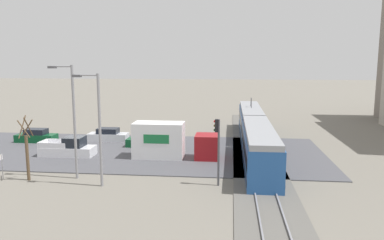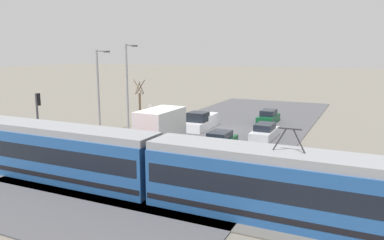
{
  "view_description": "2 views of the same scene",
  "coord_description": "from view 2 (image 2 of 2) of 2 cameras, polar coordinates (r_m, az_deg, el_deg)",
  "views": [
    {
      "loc": [
        36.66,
        16.08,
        9.15
      ],
      "look_at": [
        -2.45,
        11.96,
        3.0
      ],
      "focal_mm": 35.0,
      "sensor_mm": 36.0,
      "label": 1
    },
    {
      "loc": [
        -13.24,
        35.9,
        8.23
      ],
      "look_at": [
        -0.48,
        8.85,
        2.68
      ],
      "focal_mm": 35.0,
      "sensor_mm": 36.0,
      "label": 2
    }
  ],
  "objects": [
    {
      "name": "sedan_car_0",
      "position": [
        43.79,
        11.56,
        0.39
      ],
      "size": [
        1.77,
        4.48,
        1.49
      ],
      "color": "#0C4723",
      "rests_on": "ground"
    },
    {
      "name": "sedan_car_2",
      "position": [
        35.86,
        11.0,
        -1.85
      ],
      "size": [
        1.82,
        4.56,
        1.44
      ],
      "color": "silver",
      "rests_on": "ground"
    },
    {
      "name": "ground_plane",
      "position": [
        39.14,
        4.9,
        -1.66
      ],
      "size": [
        320.0,
        320.0,
        0.0
      ],
      "primitive_type": "plane",
      "color": "slate"
    },
    {
      "name": "box_truck",
      "position": [
        30.57,
        -5.87,
        -2.01
      ],
      "size": [
        2.48,
        8.15,
        3.36
      ],
      "color": "maroon",
      "rests_on": "ground"
    },
    {
      "name": "no_parking_sign",
      "position": [
        44.76,
        -6.43,
        1.45
      ],
      "size": [
        0.32,
        0.08,
        2.0
      ],
      "color": "gray",
      "rests_on": "ground"
    },
    {
      "name": "light_rail_tram",
      "position": [
        21.28,
        -5.62,
        -7.23
      ],
      "size": [
        28.96,
        2.63,
        4.6
      ],
      "color": "#235193",
      "rests_on": "ground"
    },
    {
      "name": "traffic_light_pole",
      "position": [
        31.38,
        -22.38,
        0.6
      ],
      "size": [
        0.28,
        0.47,
        5.01
      ],
      "color": "#47474C",
      "rests_on": "ground"
    },
    {
      "name": "street_lamp_mid_block",
      "position": [
        39.26,
        -9.72,
        5.78
      ],
      "size": [
        0.36,
        1.95,
        8.91
      ],
      "color": "gray",
      "rests_on": "ground"
    },
    {
      "name": "street_lamp_near_crossing",
      "position": [
        38.19,
        -13.93,
        5.03
      ],
      "size": [
        0.36,
        1.95,
        8.32
      ],
      "color": "gray",
      "rests_on": "ground"
    },
    {
      "name": "sedan_car_1",
      "position": [
        31.77,
        4.24,
        -3.27
      ],
      "size": [
        1.86,
        4.31,
        1.46
      ],
      "color": "#0C4723",
      "rests_on": "ground"
    },
    {
      "name": "rail_bed",
      "position": [
        23.31,
        -11.49,
        -10.25
      ],
      "size": [
        55.35,
        4.4,
        0.22
      ],
      "color": "#5B5954",
      "rests_on": "ground"
    },
    {
      "name": "pickup_truck",
      "position": [
        39.57,
        1.29,
        -0.34
      ],
      "size": [
        2.08,
        5.22,
        1.87
      ],
      "color": "silver",
      "rests_on": "ground"
    },
    {
      "name": "road_surface",
      "position": [
        39.13,
        4.9,
        -1.61
      ],
      "size": [
        16.1,
        50.82,
        0.08
      ],
      "color": "#4C4C51",
      "rests_on": "ground"
    },
    {
      "name": "street_tree",
      "position": [
        42.82,
        -7.96,
        2.45
      ],
      "size": [
        1.19,
        0.99,
        5.05
      ],
      "color": "brown",
      "rests_on": "ground"
    }
  ]
}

